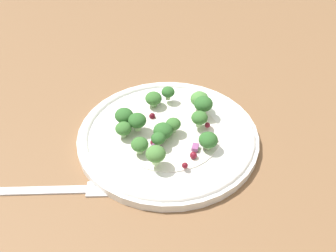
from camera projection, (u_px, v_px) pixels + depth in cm
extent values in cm
cube|color=brown|center=(173.00, 145.00, 59.90)|extent=(180.00, 180.00, 2.00)
cylinder|color=white|center=(168.00, 137.00, 58.87)|extent=(25.47, 25.47, 1.20)
torus|color=white|center=(168.00, 134.00, 58.48)|extent=(24.43, 24.43, 1.00)
cylinder|color=white|center=(168.00, 134.00, 58.41)|extent=(14.77, 14.77, 0.20)
cylinder|color=#ADD18E|center=(125.00, 122.00, 58.86)|extent=(0.98, 0.98, 0.98)
ellipsoid|color=#2D6028|center=(124.00, 115.00, 58.09)|extent=(2.60, 2.60, 1.95)
cylinder|color=#8EB77A|center=(154.00, 104.00, 62.76)|extent=(0.93, 0.93, 0.93)
ellipsoid|color=#386B2D|center=(153.00, 98.00, 62.02)|extent=(2.49, 2.49, 1.87)
cylinder|color=#9EC684|center=(164.00, 138.00, 57.07)|extent=(1.01, 1.01, 1.01)
ellipsoid|color=#2D6028|center=(164.00, 131.00, 56.28)|extent=(2.69, 2.69, 2.02)
cylinder|color=#ADD18E|center=(158.00, 143.00, 55.65)|extent=(0.73, 0.73, 0.73)
ellipsoid|color=#2D6028|center=(158.00, 138.00, 55.08)|extent=(1.94, 1.94, 1.45)
cylinder|color=#9EC684|center=(205.00, 112.00, 60.36)|extent=(1.02, 1.02, 1.02)
ellipsoid|color=#2D6028|center=(206.00, 105.00, 59.55)|extent=(2.73, 2.73, 2.05)
cylinder|color=#8EB77A|center=(174.00, 131.00, 57.62)|extent=(0.79, 0.79, 0.79)
ellipsoid|color=#386B2D|center=(174.00, 125.00, 57.00)|extent=(2.10, 2.10, 1.58)
cylinder|color=#8EB77A|center=(124.00, 134.00, 57.41)|extent=(0.85, 0.85, 0.85)
ellipsoid|color=#386B2D|center=(123.00, 128.00, 56.74)|extent=(2.26, 2.26, 1.70)
cylinder|color=#ADD18E|center=(140.00, 150.00, 55.02)|extent=(0.87, 0.87, 0.87)
ellipsoid|color=#386B2D|center=(140.00, 145.00, 54.33)|extent=(2.32, 2.32, 1.74)
cylinder|color=#9EC684|center=(199.00, 123.00, 58.60)|extent=(0.87, 0.87, 0.87)
ellipsoid|color=#386B2D|center=(200.00, 118.00, 57.92)|extent=(2.31, 2.31, 1.74)
cylinder|color=#9EC684|center=(208.00, 146.00, 55.87)|extent=(0.97, 0.97, 0.97)
ellipsoid|color=#2D6028|center=(208.00, 140.00, 55.11)|extent=(2.58, 2.58, 1.93)
cylinder|color=#ADD18E|center=(168.00, 97.00, 63.29)|extent=(0.76, 0.76, 0.76)
ellipsoid|color=#2D6028|center=(168.00, 92.00, 62.69)|extent=(2.02, 2.02, 1.51)
cylinder|color=#ADD18E|center=(156.00, 160.00, 52.85)|extent=(0.96, 0.96, 0.96)
ellipsoid|color=#477A38|center=(156.00, 154.00, 52.10)|extent=(2.57, 2.57, 1.92)
cylinder|color=#9EC684|center=(138.00, 127.00, 58.08)|extent=(0.96, 0.96, 0.96)
ellipsoid|color=#2D6028|center=(137.00, 120.00, 57.33)|extent=(2.55, 2.55, 1.91)
cylinder|color=#ADD18E|center=(199.00, 105.00, 61.87)|extent=(1.01, 1.01, 1.01)
ellipsoid|color=#4C843D|center=(200.00, 99.00, 61.07)|extent=(2.69, 2.69, 2.02)
sphere|color=#4C0A14|center=(154.00, 115.00, 60.88)|extent=(0.91, 0.91, 0.91)
sphere|color=maroon|center=(193.00, 155.00, 54.38)|extent=(0.97, 0.97, 0.97)
sphere|color=maroon|center=(154.00, 143.00, 56.24)|extent=(0.91, 0.91, 0.91)
sphere|color=maroon|center=(207.00, 125.00, 58.51)|extent=(0.79, 0.79, 0.79)
sphere|color=maroon|center=(185.00, 166.00, 52.68)|extent=(0.79, 0.79, 0.79)
sphere|color=maroon|center=(215.00, 139.00, 56.93)|extent=(0.89, 0.89, 0.89)
cube|color=#934C84|center=(161.00, 129.00, 58.75)|extent=(0.94, 1.42, 0.46)
cube|color=#934C84|center=(157.00, 146.00, 55.76)|extent=(1.22, 1.12, 0.44)
cube|color=#934C84|center=(195.00, 147.00, 55.53)|extent=(1.38, 1.47, 0.48)
cube|color=silver|center=(26.00, 190.00, 51.97)|extent=(10.49, 12.32, 0.50)
cube|color=silver|center=(101.00, 188.00, 52.20)|extent=(4.14, 4.30, 0.50)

